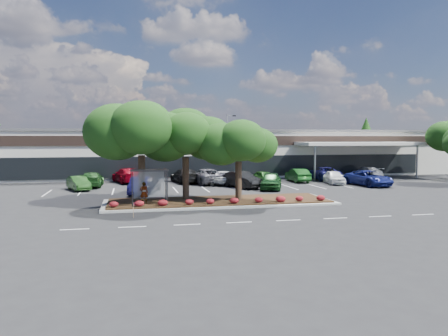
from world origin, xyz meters
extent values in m
plane|color=black|center=(0.00, 0.00, 0.00)|extent=(160.00, 160.00, 0.00)
cube|color=silver|center=(0.00, 34.00, 3.00)|extent=(80.00, 20.00, 6.00)
cube|color=#545457|center=(0.00, 34.00, 6.10)|extent=(80.40, 20.40, 0.30)
cube|color=black|center=(0.00, 23.95, 4.80)|extent=(80.00, 0.25, 1.20)
cube|color=black|center=(0.00, 23.95, 1.60)|extent=(60.00, 0.18, 2.60)
cube|color=#B4100C|center=(-6.00, 23.88, 4.80)|extent=(6.00, 0.12, 1.00)
cube|color=silver|center=(20.00, 21.50, 4.40)|extent=(16.00, 5.00, 0.40)
cylinder|color=gray|center=(13.00, 19.50, 2.10)|extent=(0.24, 0.24, 4.20)
cylinder|color=gray|center=(27.00, 19.50, 2.10)|extent=(0.24, 0.24, 4.20)
cube|color=#A6A6A1|center=(-2.00, 4.00, 0.07)|extent=(18.00, 6.00, 0.15)
cube|color=#3B2913|center=(-2.00, 4.00, 0.20)|extent=(17.20, 5.20, 0.12)
cube|color=silver|center=(-12.00, -4.00, 0.01)|extent=(1.60, 0.12, 0.01)
cube|color=silver|center=(-8.80, -4.00, 0.01)|extent=(1.60, 0.12, 0.01)
cube|color=silver|center=(-5.60, -4.00, 0.01)|extent=(1.60, 0.12, 0.01)
cube|color=silver|center=(-2.40, -4.00, 0.01)|extent=(1.60, 0.12, 0.01)
cube|color=silver|center=(0.80, -4.00, 0.01)|extent=(1.60, 0.12, 0.01)
cube|color=silver|center=(4.00, -4.00, 0.01)|extent=(1.60, 0.12, 0.01)
cube|color=silver|center=(7.20, -4.00, 0.01)|extent=(1.60, 0.12, 0.01)
cube|color=silver|center=(10.40, -4.00, 0.01)|extent=(1.60, 0.12, 0.01)
cube|color=silver|center=(-16.50, 13.50, 0.01)|extent=(0.12, 5.00, 0.01)
cube|color=silver|center=(-13.50, 13.50, 0.01)|extent=(0.12, 5.00, 0.01)
cube|color=silver|center=(-10.50, 13.50, 0.01)|extent=(0.12, 5.00, 0.01)
cube|color=silver|center=(-7.50, 13.50, 0.01)|extent=(0.12, 5.00, 0.01)
cube|color=silver|center=(-4.50, 13.50, 0.01)|extent=(0.12, 5.00, 0.01)
cube|color=silver|center=(-1.50, 13.50, 0.01)|extent=(0.12, 5.00, 0.01)
cube|color=silver|center=(1.50, 13.50, 0.01)|extent=(0.12, 5.00, 0.01)
cube|color=silver|center=(4.50, 13.50, 0.01)|extent=(0.12, 5.00, 0.01)
cube|color=silver|center=(7.50, 13.50, 0.01)|extent=(0.12, 5.00, 0.01)
cube|color=silver|center=(10.50, 13.50, 0.01)|extent=(0.12, 5.00, 0.01)
cube|color=silver|center=(13.50, 13.50, 0.01)|extent=(0.12, 5.00, 0.01)
cube|color=silver|center=(16.50, 13.50, 0.01)|extent=(0.12, 5.00, 0.01)
cylinder|color=black|center=(-8.75, 3.45, 1.51)|extent=(0.08, 0.08, 2.50)
cylinder|color=black|center=(-6.25, 3.45, 1.51)|extent=(0.08, 0.08, 2.50)
cylinder|color=black|center=(-8.75, 2.15, 1.51)|extent=(0.08, 0.08, 2.50)
cylinder|color=black|center=(-6.25, 2.15, 1.51)|extent=(0.08, 0.08, 2.50)
cube|color=black|center=(-7.50, 2.80, 2.80)|extent=(2.75, 1.55, 0.10)
cube|color=silver|center=(-7.50, 3.45, 1.63)|extent=(2.30, 0.03, 2.00)
cube|color=black|center=(-7.50, 3.05, 0.71)|extent=(2.00, 0.35, 0.06)
cone|color=#1C3C11|center=(34.00, 44.00, 4.50)|extent=(3.96, 3.96, 9.00)
imported|color=#594C47|center=(-7.89, 3.22, 1.08)|extent=(0.61, 0.42, 1.63)
cube|color=#A6A6A1|center=(4.04, 28.00, 0.20)|extent=(0.50, 0.50, 0.40)
cylinder|color=gray|center=(4.04, 28.00, 4.37)|extent=(0.14, 0.14, 7.94)
cube|color=gray|center=(4.48, 27.90, 8.19)|extent=(0.93, 0.41, 0.14)
cube|color=black|center=(4.97, 27.80, 8.12)|extent=(0.50, 0.39, 0.18)
cube|color=tan|center=(-8.71, -1.00, 0.49)|extent=(0.03, 0.03, 0.98)
cube|color=#F64080|center=(-8.66, -1.00, 0.90)|extent=(0.02, 0.14, 0.18)
imported|color=#234D1C|center=(-13.86, 15.28, 0.69)|extent=(2.86, 4.45, 1.39)
imported|color=navy|center=(-8.03, 11.04, 0.78)|extent=(2.33, 4.91, 1.55)
imported|color=black|center=(-7.31, 12.15, 0.80)|extent=(3.20, 5.05, 1.60)
imported|color=black|center=(2.42, 13.90, 0.84)|extent=(3.65, 5.38, 1.68)
imported|color=#164218|center=(4.92, 11.90, 0.85)|extent=(3.67, 5.38, 1.70)
imported|color=white|center=(13.46, 15.27, 0.76)|extent=(2.65, 4.71, 1.51)
imported|color=navy|center=(16.25, 12.80, 0.82)|extent=(3.46, 6.20, 1.64)
imported|color=#1C471A|center=(-12.82, 18.09, 0.78)|extent=(2.26, 5.42, 1.56)
imported|color=maroon|center=(-9.25, 21.57, 0.84)|extent=(3.80, 6.21, 1.68)
imported|color=#54535A|center=(-0.60, 18.45, 0.85)|extent=(3.97, 6.57, 1.71)
imported|color=black|center=(-2.77, 20.04, 0.82)|extent=(3.07, 5.89, 1.63)
imported|color=white|center=(1.29, 17.66, 0.74)|extent=(3.96, 5.83, 1.48)
imported|color=#1E5019|center=(5.98, 18.64, 0.70)|extent=(2.46, 4.34, 1.39)
imported|color=#124313|center=(10.34, 18.35, 0.78)|extent=(1.77, 4.75, 1.55)
imported|color=navy|center=(14.39, 19.98, 0.81)|extent=(2.99, 5.97, 1.62)
imported|color=#A1A3AB|center=(21.12, 21.52, 0.71)|extent=(2.43, 5.03, 1.41)
camera|label=1|loc=(-8.90, -29.60, 5.19)|focal=35.00mm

